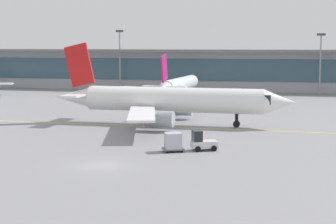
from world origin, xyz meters
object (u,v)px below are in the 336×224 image
object	(u,v)px
gate_airplane_1	(180,85)
cargo_dolly_lead	(173,141)
taxiing_regional_jet	(171,100)
apron_light_mast_2	(320,61)
baggage_tug	(202,142)
apron_light_mast_1	(120,57)

from	to	relation	value
gate_airplane_1	cargo_dolly_lead	xyz separation A→B (m)	(10.12, -53.64, -1.70)
taxiing_regional_jet	apron_light_mast_2	xyz separation A→B (m)	(21.73, 51.00, 3.92)
gate_airplane_1	baggage_tug	distance (m)	53.99
apron_light_mast_1	apron_light_mast_2	size ratio (longest dim) A/B	1.07
cargo_dolly_lead	taxiing_regional_jet	bearing A→B (deg)	78.65
gate_airplane_1	taxiing_regional_jet	size ratio (longest dim) A/B	0.83
baggage_tug	apron_light_mast_1	bearing A→B (deg)	89.76
baggage_tug	apron_light_mast_1	xyz separation A→B (m)	(-30.40, 68.51, 6.83)
cargo_dolly_lead	apron_light_mast_1	size ratio (longest dim) A/B	0.18
gate_airplane_1	cargo_dolly_lead	size ratio (longest dim) A/B	10.77
gate_airplane_1	apron_light_mast_1	size ratio (longest dim) A/B	1.97
gate_airplane_1	cargo_dolly_lead	world-z (taller)	gate_airplane_1
baggage_tug	cargo_dolly_lead	world-z (taller)	baggage_tug
gate_airplane_1	apron_light_mast_2	world-z (taller)	apron_light_mast_2
apron_light_mast_1	gate_airplane_1	bearing A→B (deg)	-42.64
apron_light_mast_1	cargo_dolly_lead	bearing A→B (deg)	-68.40
gate_airplane_1	baggage_tug	world-z (taller)	gate_airplane_1
gate_airplane_1	baggage_tug	xyz separation A→B (m)	(12.89, -52.40, -1.86)
gate_airplane_1	taxiing_regional_jet	bearing A→B (deg)	-166.94
cargo_dolly_lead	apron_light_mast_1	world-z (taller)	apron_light_mast_1
gate_airplane_1	apron_light_mast_2	distance (m)	32.09
taxiing_regional_jet	baggage_tug	xyz separation A→B (m)	(6.92, -16.97, -2.44)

